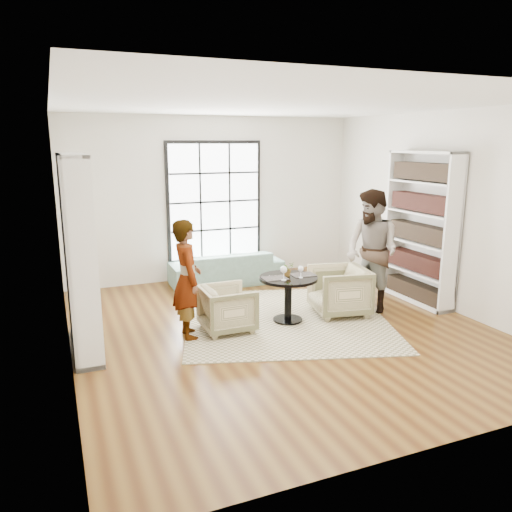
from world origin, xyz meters
name	(u,v)px	position (x,y,z in m)	size (l,w,h in m)	color
ground	(282,328)	(0.00, 0.00, 0.00)	(6.00, 6.00, 0.00)	brown
room_shell	(266,233)	(0.00, 0.54, 1.26)	(6.00, 6.01, 6.00)	silver
rug	(286,319)	(0.22, 0.32, 0.01)	(2.86, 2.86, 0.01)	#C0B190
pedestal_table	(288,289)	(0.20, 0.23, 0.48)	(0.83, 0.83, 0.66)	black
sofa	(226,268)	(0.03, 2.45, 0.29)	(2.01, 0.79, 0.59)	gray
armchair_left	(228,309)	(-0.72, 0.22, 0.32)	(0.67, 0.69, 0.63)	tan
armchair_right	(339,291)	(1.05, 0.22, 0.36)	(0.78, 0.80, 0.73)	tan
person_left	(187,279)	(-1.27, 0.22, 0.79)	(0.57, 0.38, 1.57)	gray
person_right	(372,251)	(1.60, 0.22, 0.92)	(0.90, 0.70, 1.85)	gray
placemat_left	(275,278)	(-0.01, 0.23, 0.67)	(0.34, 0.26, 0.01)	black
placemat_right	(303,275)	(0.45, 0.24, 0.67)	(0.34, 0.26, 0.01)	black
cutlery_left	(275,278)	(-0.01, 0.23, 0.68)	(0.14, 0.22, 0.01)	#BAB9BE
cutlery_right	(303,274)	(0.45, 0.24, 0.68)	(0.14, 0.22, 0.01)	#BAB9BE
wine_glass_left	(284,270)	(0.07, 0.09, 0.81)	(0.09, 0.09, 0.21)	silver
wine_glass_right	(301,269)	(0.35, 0.12, 0.79)	(0.08, 0.08, 0.17)	silver
flower_centerpiece	(287,269)	(0.22, 0.29, 0.76)	(0.18, 0.16, 0.20)	gray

